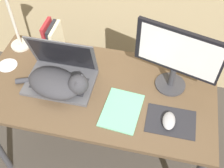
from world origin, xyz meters
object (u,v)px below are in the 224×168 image
laptop (61,74)px  cd_disc (8,65)px  cat (58,83)px  desk_lamp (10,5)px  external_monitor (177,57)px  computer_mouse (169,121)px  notepad (122,110)px  book_row (53,39)px

laptop → cd_disc: 0.38m
cat → cd_disc: 0.41m
cd_disc → desk_lamp: bearing=75.0°
cat → desk_lamp: (-0.34, 0.28, 0.28)m
external_monitor → desk_lamp: desk_lamp is taller
computer_mouse → notepad: bearing=174.9°
external_monitor → cd_disc: (-1.01, -0.06, -0.23)m
laptop → desk_lamp: bearing=148.9°
desk_lamp → notepad: 0.87m
book_row → notepad: bearing=-35.8°
cat → external_monitor: 0.67m
notepad → cd_disc: (-0.76, 0.18, -0.00)m
book_row → cd_disc: bearing=-143.1°
laptop → cd_disc: laptop is taller
external_monitor → cat: bearing=-163.8°
laptop → book_row: size_ratio=1.79×
cd_disc → computer_mouse: bearing=-11.3°
notepad → cd_disc: 0.79m
cat → computer_mouse: 0.64m
cat → notepad: bearing=-9.1°
cat → cd_disc: bearing=162.6°
external_monitor → notepad: (-0.24, -0.24, -0.23)m
book_row → cat: bearing=-66.5°
desk_lamp → notepad: size_ratio=1.78×
notepad → cd_disc: size_ratio=2.37×
computer_mouse → desk_lamp: size_ratio=0.22×
cat → book_row: book_row is taller
cd_disc → laptop: bearing=-6.0°
desk_lamp → cd_disc: size_ratio=4.21×
book_row → desk_lamp: (-0.21, -0.03, 0.24)m
cat → computer_mouse: (0.64, -0.08, -0.04)m
computer_mouse → cd_disc: computer_mouse is taller
notepad → cd_disc: bearing=166.6°
laptop → notepad: (0.39, -0.14, -0.05)m
external_monitor → book_row: 0.78m
laptop → external_monitor: 0.67m
laptop → cat: 0.08m
book_row → desk_lamp: size_ratio=0.44×
cat → notepad: (0.38, -0.06, -0.06)m
external_monitor → computer_mouse: bearing=-87.0°
external_monitor → cd_disc: 1.03m
laptop → external_monitor: size_ratio=0.87×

